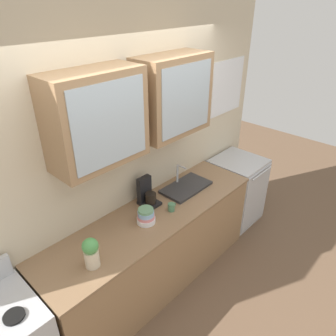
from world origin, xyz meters
TOP-DOWN VIEW (x-y plane):
  - ground_plane at (0.00, 0.00)m, footprint 10.00×10.00m
  - back_wall_unit at (0.01, 0.32)m, footprint 4.13×0.45m
  - counter at (0.00, 0.00)m, footprint 2.44×0.66m
  - sink_faucet at (0.57, 0.08)m, footprint 0.55×0.32m
  - bowl_stack at (-0.14, -0.03)m, footprint 0.17×0.17m
  - vase at (-0.80, -0.12)m, footprint 0.13×0.13m
  - cup_near_sink at (0.16, -0.08)m, footprint 0.10×0.07m
  - dishwasher at (1.54, -0.00)m, footprint 0.61×0.65m
  - coffee_maker at (0.08, 0.18)m, footprint 0.17×0.20m

SIDE VIEW (x-z plane):
  - ground_plane at x=0.00m, z-range 0.00..0.00m
  - dishwasher at x=1.54m, z-range 0.00..0.90m
  - counter at x=0.00m, z-range 0.00..0.90m
  - sink_faucet at x=0.57m, z-range 0.79..1.05m
  - cup_near_sink at x=0.16m, z-range 0.90..0.98m
  - bowl_stack at x=-0.14m, z-range 0.90..1.05m
  - coffee_maker at x=0.08m, z-range 0.86..1.15m
  - vase at x=-0.80m, z-range 0.91..1.17m
  - back_wall_unit at x=0.01m, z-range 0.14..2.96m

